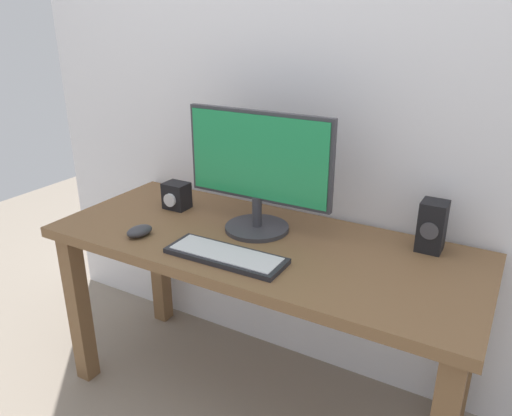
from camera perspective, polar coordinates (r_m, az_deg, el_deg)
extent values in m
plane|color=gray|center=(2.16, 0.40, -21.11)|extent=(6.00, 6.00, 0.00)
cube|color=silver|center=(1.91, 6.24, 22.49)|extent=(2.69, 0.04, 3.00)
cube|color=brown|center=(1.77, 0.45, -4.31)|extent=(1.56, 0.64, 0.04)
cube|color=brown|center=(2.19, -19.90, -10.95)|extent=(0.07, 0.07, 0.68)
cube|color=brown|center=(2.49, -11.16, -5.86)|extent=(0.07, 0.07, 0.68)
cube|color=brown|center=(1.99, 23.23, -14.98)|extent=(0.07, 0.07, 0.68)
cylinder|color=#333338|center=(1.84, 0.11, -2.31)|extent=(0.24, 0.24, 0.02)
cylinder|color=#333338|center=(1.81, 0.11, -0.44)|extent=(0.04, 0.04, 0.11)
cube|color=#333338|center=(1.75, 0.31, 6.01)|extent=(0.57, 0.02, 0.33)
cube|color=#1E8C4C|center=(1.74, 0.08, 5.90)|extent=(0.54, 0.01, 0.30)
cube|color=#232328|center=(1.63, -3.53, -5.56)|extent=(0.41, 0.15, 0.02)
cube|color=silver|center=(1.63, -3.54, -5.24)|extent=(0.38, 0.12, 0.00)
ellipsoid|color=#333338|center=(1.83, -13.39, -2.62)|extent=(0.09, 0.11, 0.04)
cube|color=black|center=(1.76, 19.79, -2.00)|extent=(0.09, 0.09, 0.18)
cylinder|color=#3F3F44|center=(1.71, 19.49, -2.54)|extent=(0.06, 0.00, 0.06)
cube|color=black|center=(2.05, -9.21, 1.43)|extent=(0.10, 0.08, 0.11)
cylinder|color=silver|center=(2.02, -10.00, 0.90)|extent=(0.05, 0.01, 0.05)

